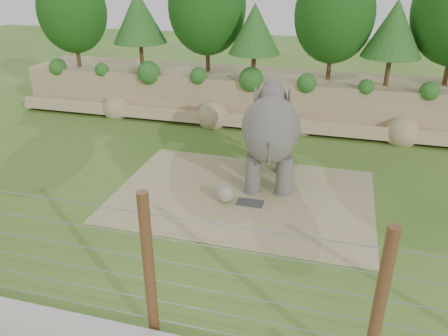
# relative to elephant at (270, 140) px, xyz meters

# --- Properties ---
(ground) EXTENTS (90.00, 90.00, 0.00)m
(ground) POSITION_rel_elephant_xyz_m (-1.25, -4.47, -1.88)
(ground) COLOR #3E681B
(ground) RESTS_ON ground
(back_embankment) EXTENTS (30.00, 5.52, 8.77)m
(back_embankment) POSITION_rel_elephant_xyz_m (-0.66, 8.20, 2.08)
(back_embankment) COLOR #9C8864
(back_embankment) RESTS_ON ground
(dirt_patch) EXTENTS (10.00, 7.00, 0.02)m
(dirt_patch) POSITION_rel_elephant_xyz_m (-0.75, -1.47, -1.87)
(dirt_patch) COLOR #9E8C62
(dirt_patch) RESTS_ON ground
(drain_grate) EXTENTS (1.00, 0.60, 0.03)m
(drain_grate) POSITION_rel_elephant_xyz_m (-0.33, -2.02, -1.85)
(drain_grate) COLOR #262628
(drain_grate) RESTS_ON dirt_patch
(elephant) EXTENTS (2.67, 4.89, 3.76)m
(elephant) POSITION_rel_elephant_xyz_m (0.00, 0.00, 0.00)
(elephant) COLOR #5A5551
(elephant) RESTS_ON ground
(stone_ball) EXTENTS (0.67, 0.67, 0.67)m
(stone_ball) POSITION_rel_elephant_xyz_m (-1.29, -2.13, -1.52)
(stone_ball) COLOR #9D9379
(stone_ball) RESTS_ON dirt_patch
(barrier_fence) EXTENTS (20.26, 0.26, 4.00)m
(barrier_fence) POSITION_rel_elephant_xyz_m (-1.25, -8.97, 0.12)
(barrier_fence) COLOR brown
(barrier_fence) RESTS_ON ground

